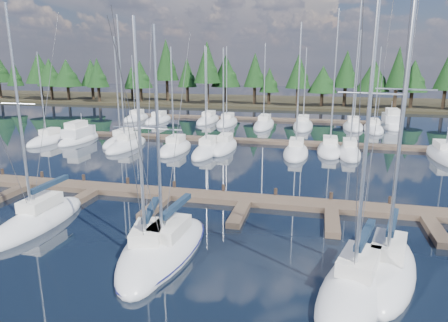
% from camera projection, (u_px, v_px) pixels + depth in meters
% --- Properties ---
extents(ground, '(260.00, 260.00, 0.00)m').
position_uv_depth(ground, '(211.00, 160.00, 42.00)').
color(ground, black).
rests_on(ground, ground).
extents(far_shore, '(220.00, 30.00, 0.60)m').
position_uv_depth(far_shore, '(274.00, 102.00, 98.55)').
color(far_shore, '#2C2718').
rests_on(far_shore, ground).
extents(main_dock, '(44.00, 6.13, 0.90)m').
position_uv_depth(main_dock, '(167.00, 196.00, 30.01)').
color(main_dock, brown).
rests_on(main_dock, ground).
extents(back_docks, '(50.00, 21.80, 0.40)m').
position_uv_depth(back_docks, '(245.00, 128.00, 60.43)').
color(back_docks, brown).
rests_on(back_docks, ground).
extents(front_sailboat_2, '(2.74, 8.60, 13.98)m').
position_uv_depth(front_sailboat_2, '(38.00, 220.00, 25.27)').
color(front_sailboat_2, silver).
rests_on(front_sailboat_2, ground).
extents(front_sailboat_3, '(4.44, 8.34, 12.84)m').
position_uv_depth(front_sailboat_3, '(148.00, 254.00, 20.86)').
color(front_sailboat_3, silver).
rests_on(front_sailboat_3, ground).
extents(front_sailboat_4, '(3.45, 9.19, 12.52)m').
position_uv_depth(front_sailboat_4, '(166.00, 250.00, 21.35)').
color(front_sailboat_4, silver).
rests_on(front_sailboat_4, ground).
extents(front_sailboat_5, '(4.97, 8.71, 16.12)m').
position_uv_depth(front_sailboat_5, '(355.00, 286.00, 17.85)').
color(front_sailboat_5, silver).
rests_on(front_sailboat_5, ground).
extents(front_sailboat_6, '(4.50, 8.61, 16.22)m').
position_uv_depth(front_sailboat_6, '(386.00, 269.00, 19.31)').
color(front_sailboat_6, silver).
rests_on(front_sailboat_6, ground).
extents(back_sailboat_rows, '(49.24, 32.69, 16.75)m').
position_uv_depth(back_sailboat_rows, '(241.00, 133.00, 55.65)').
color(back_sailboat_rows, silver).
rests_on(back_sailboat_rows, ground).
extents(motor_yacht_left, '(2.99, 8.54, 4.24)m').
position_uv_depth(motor_yacht_left, '(79.00, 137.00, 51.78)').
color(motor_yacht_left, silver).
rests_on(motor_yacht_left, ground).
extents(motor_yacht_right, '(3.32, 9.53, 4.74)m').
position_uv_depth(motor_yacht_right, '(391.00, 123.00, 62.82)').
color(motor_yacht_right, silver).
rests_on(motor_yacht_right, ground).
extents(tree_line, '(186.71, 11.30, 14.57)m').
position_uv_depth(tree_line, '(258.00, 73.00, 88.22)').
color(tree_line, black).
rests_on(tree_line, far_shore).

